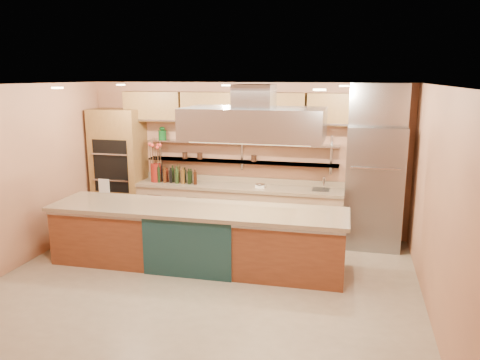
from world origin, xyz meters
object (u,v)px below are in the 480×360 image
(flower_vase, at_px, (156,173))
(green_canister, at_px, (203,136))
(refrigerator, at_px, (374,187))
(island, at_px, (197,237))
(copper_kettle, at_px, (193,137))
(kitchen_scale, at_px, (260,185))

(flower_vase, relative_size, green_canister, 1.80)
(refrigerator, xyz_separation_m, island, (-2.66, -1.56, -0.58))
(flower_vase, bearing_deg, copper_kettle, 17.71)
(refrigerator, distance_m, copper_kettle, 3.41)
(copper_kettle, bearing_deg, flower_vase, -162.29)
(flower_vase, xyz_separation_m, green_canister, (0.89, 0.22, 0.71))
(island, xyz_separation_m, kitchen_scale, (0.69, 1.57, 0.51))
(island, relative_size, kitchen_scale, 27.58)
(kitchen_scale, bearing_deg, flower_vase, 155.90)
(island, distance_m, flower_vase, 2.16)
(refrigerator, distance_m, kitchen_scale, 1.98)
(refrigerator, height_order, kitchen_scale, refrigerator)
(refrigerator, bearing_deg, kitchen_scale, 179.71)
(refrigerator, height_order, green_canister, refrigerator)
(green_canister, bearing_deg, refrigerator, -4.20)
(copper_kettle, bearing_deg, refrigerator, -3.96)
(kitchen_scale, distance_m, green_canister, 1.44)
(refrigerator, height_order, flower_vase, refrigerator)
(flower_vase, bearing_deg, refrigerator, -0.14)
(refrigerator, xyz_separation_m, flower_vase, (-4.01, 0.01, 0.06))
(kitchen_scale, height_order, green_canister, green_canister)
(kitchen_scale, distance_m, copper_kettle, 1.59)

